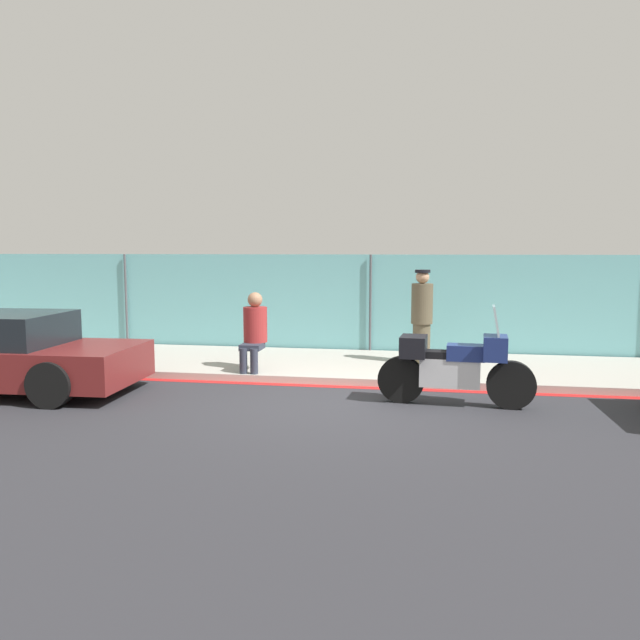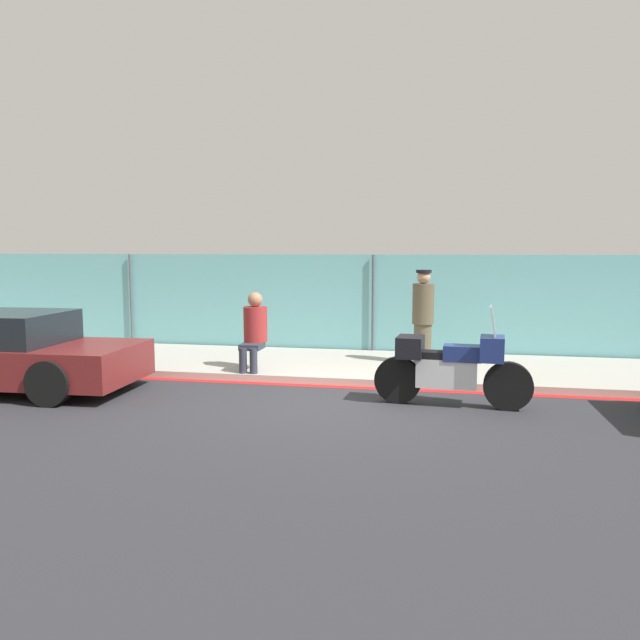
{
  "view_description": "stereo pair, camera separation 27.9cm",
  "coord_description": "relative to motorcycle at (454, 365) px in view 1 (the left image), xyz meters",
  "views": [
    {
      "loc": [
        1.15,
        -8.64,
        2.21
      ],
      "look_at": [
        -0.69,
        2.01,
        0.98
      ],
      "focal_mm": 35.0,
      "sensor_mm": 36.0,
      "label": 1
    },
    {
      "loc": [
        1.43,
        -8.59,
        2.21
      ],
      "look_at": [
        -0.69,
        2.01,
        0.98
      ],
      "focal_mm": 35.0,
      "sensor_mm": 36.0,
      "label": 2
    }
  ],
  "objects": [
    {
      "name": "curb_paint_stripe",
      "position": [
        -1.55,
        0.91,
        -0.57
      ],
      "size": [
        40.07,
        0.18,
        0.01
      ],
      "color": "red",
      "rests_on": "ground_plane"
    },
    {
      "name": "person_seated_on_curb",
      "position": [
        -3.33,
        1.48,
        0.28
      ],
      "size": [
        0.41,
        0.7,
        1.35
      ],
      "color": "#2D3342",
      "rests_on": "sidewalk"
    },
    {
      "name": "ground_plane",
      "position": [
        -1.55,
        -0.22,
        -0.58
      ],
      "size": [
        120.0,
        120.0,
        0.0
      ],
      "primitive_type": "plane",
      "color": "#2D2D33"
    },
    {
      "name": "storefront_fence",
      "position": [
        -1.55,
        4.01,
        0.47
      ],
      "size": [
        38.07,
        0.17,
        2.1
      ],
      "color": "#6BB2B7",
      "rests_on": "ground_plane"
    },
    {
      "name": "sidewalk",
      "position": [
        -1.55,
        2.46,
        -0.52
      ],
      "size": [
        40.07,
        2.92,
        0.12
      ],
      "color": "#ADA89E",
      "rests_on": "ground_plane"
    },
    {
      "name": "motorcycle",
      "position": [
        0.0,
        0.0,
        0.0
      ],
      "size": [
        2.2,
        0.6,
        1.44
      ],
      "rotation": [
        0.0,
        0.0,
        -0.07
      ],
      "color": "black",
      "rests_on": "ground_plane"
    },
    {
      "name": "officer_standing",
      "position": [
        -0.48,
        2.62,
        0.42
      ],
      "size": [
        0.39,
        0.39,
        1.71
      ],
      "color": "brown",
      "rests_on": "sidewalk"
    }
  ]
}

